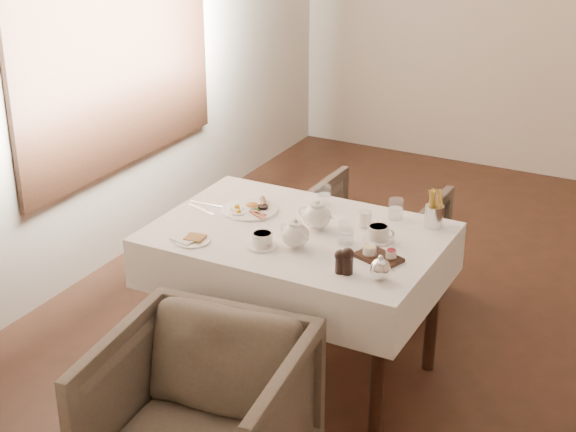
% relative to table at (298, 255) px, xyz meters
% --- Properties ---
extents(table, '(1.28, 0.88, 0.75)m').
position_rel_table_xyz_m(table, '(0.00, 0.00, 0.00)').
color(table, black).
rests_on(table, ground).
extents(armchair_near, '(0.83, 0.85, 0.69)m').
position_rel_table_xyz_m(armchair_near, '(0.06, -0.92, -0.29)').
color(armchair_near, '#4D4339').
rests_on(armchair_near, ground).
extents(armchair_far, '(0.70, 0.72, 0.64)m').
position_rel_table_xyz_m(armchair_far, '(0.01, 0.86, -0.32)').
color(armchair_far, '#4D4339').
rests_on(armchair_far, ground).
extents(breakfast_plate, '(0.27, 0.27, 0.03)m').
position_rel_table_xyz_m(breakfast_plate, '(-0.30, 0.10, 0.13)').
color(breakfast_plate, white).
rests_on(breakfast_plate, table).
extents(side_plate, '(0.17, 0.16, 0.02)m').
position_rel_table_xyz_m(side_plate, '(-0.37, -0.31, 0.12)').
color(side_plate, white).
rests_on(side_plate, table).
extents(teapot_centre, '(0.18, 0.14, 0.14)m').
position_rel_table_xyz_m(teapot_centre, '(0.06, 0.06, 0.19)').
color(teapot_centre, white).
rests_on(teapot_centre, table).
extents(teapot_front, '(0.20, 0.17, 0.13)m').
position_rel_table_xyz_m(teapot_front, '(0.06, -0.15, 0.18)').
color(teapot_front, white).
rests_on(teapot_front, table).
extents(creamer, '(0.07, 0.07, 0.07)m').
position_rel_table_xyz_m(creamer, '(0.24, 0.19, 0.15)').
color(creamer, white).
rests_on(creamer, table).
extents(teacup_near, '(0.14, 0.14, 0.07)m').
position_rel_table_xyz_m(teacup_near, '(-0.06, -0.22, 0.15)').
color(teacup_near, white).
rests_on(teacup_near, table).
extents(teacup_far, '(0.14, 0.14, 0.07)m').
position_rel_table_xyz_m(teacup_far, '(0.35, 0.08, 0.15)').
color(teacup_far, white).
rests_on(teacup_far, table).
extents(glass_left, '(0.08, 0.08, 0.09)m').
position_rel_table_xyz_m(glass_left, '(-0.03, 0.33, 0.16)').
color(glass_left, silver).
rests_on(glass_left, table).
extents(glass_mid, '(0.07, 0.07, 0.10)m').
position_rel_table_xyz_m(glass_mid, '(0.24, -0.01, 0.17)').
color(glass_mid, silver).
rests_on(glass_mid, table).
extents(glass_right, '(0.09, 0.09, 0.10)m').
position_rel_table_xyz_m(glass_right, '(0.33, 0.33, 0.16)').
color(glass_right, silver).
rests_on(glass_right, table).
extents(condiment_board, '(0.22, 0.18, 0.05)m').
position_rel_table_xyz_m(condiment_board, '(0.42, -0.09, 0.13)').
color(condiment_board, black).
rests_on(condiment_board, table).
extents(pepper_mill_left, '(0.06, 0.06, 0.10)m').
position_rel_table_xyz_m(pepper_mill_left, '(0.33, -0.28, 0.17)').
color(pepper_mill_left, black).
rests_on(pepper_mill_left, table).
extents(pepper_mill_right, '(0.07, 0.07, 0.11)m').
position_rel_table_xyz_m(pepper_mill_right, '(0.36, -0.27, 0.17)').
color(pepper_mill_right, black).
rests_on(pepper_mill_right, table).
extents(silver_pot, '(0.12, 0.11, 0.11)m').
position_rel_table_xyz_m(silver_pot, '(0.50, -0.26, 0.17)').
color(silver_pot, white).
rests_on(silver_pot, table).
extents(fries_cup, '(0.08, 0.08, 0.18)m').
position_rel_table_xyz_m(fries_cup, '(0.52, 0.33, 0.20)').
color(fries_cup, silver).
rests_on(fries_cup, table).
extents(cutlery_fork, '(0.18, 0.02, 0.00)m').
position_rel_table_xyz_m(cutlery_fork, '(-0.53, 0.07, 0.12)').
color(cutlery_fork, silver).
rests_on(cutlery_fork, table).
extents(cutlery_knife, '(0.18, 0.07, 0.00)m').
position_rel_table_xyz_m(cutlery_knife, '(-0.52, 0.00, 0.12)').
color(cutlery_knife, silver).
rests_on(cutlery_knife, table).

